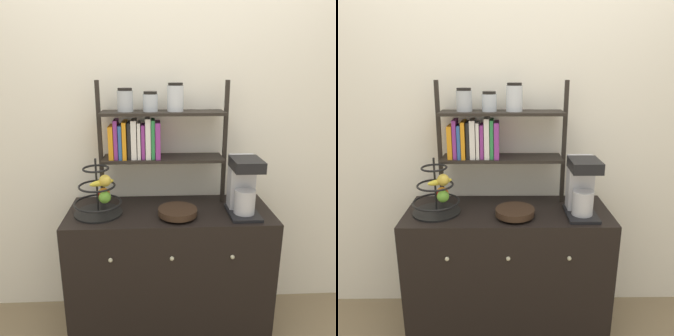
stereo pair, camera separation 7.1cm
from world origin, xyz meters
The scene contains 6 objects.
wall_back centered at (0.00, 0.52, 1.30)m, with size 7.00×0.05×2.60m, color silver.
sideboard centered at (0.00, 0.24, 0.42)m, with size 1.23×0.50×0.83m.
coffee_maker centered at (0.43, 0.19, 1.00)m, with size 0.17×0.25×0.34m.
fruit_stand centered at (-0.41, 0.21, 0.94)m, with size 0.28×0.28×0.34m.
wooden_bowl centered at (0.04, 0.14, 0.86)m, with size 0.23×0.23×0.05m.
shelf_hutch centered at (-0.12, 0.38, 1.29)m, with size 0.79×0.20×0.76m.
Camera 1 is at (-0.10, -1.59, 1.64)m, focal length 35.00 mm.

